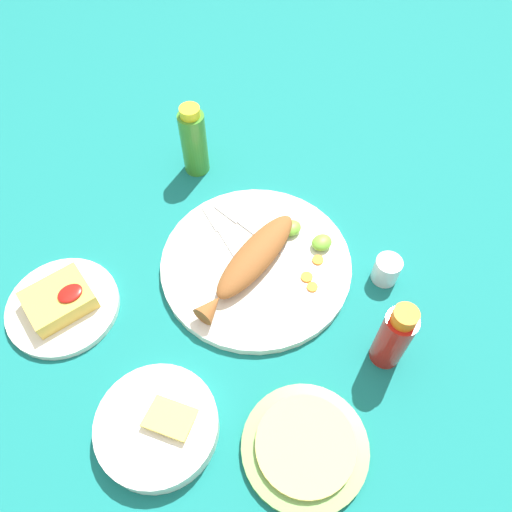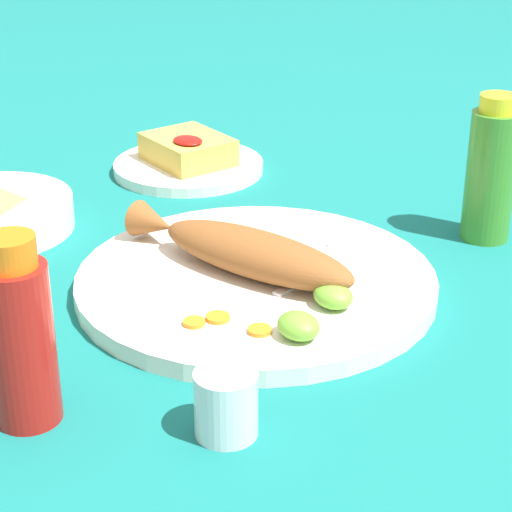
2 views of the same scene
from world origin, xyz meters
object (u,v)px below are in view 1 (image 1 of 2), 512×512
hot_sauce_bottle_red (394,337)px  tortilla_plate (305,447)px  hot_sauce_bottle_green (194,141)px  side_plate_fries (63,307)px  fork_far (242,223)px  salt_cup (386,271)px  main_plate (256,264)px  fried_fish (251,261)px  fork_near (222,233)px  guacamole_bowl (157,426)px

hot_sauce_bottle_red → tortilla_plate: 0.23m
hot_sauce_bottle_green → side_plate_fries: 0.43m
hot_sauce_bottle_green → tortilla_plate: hot_sauce_bottle_green is taller
fork_far → salt_cup: 0.30m
hot_sauce_bottle_green → main_plate: bearing=-99.7°
tortilla_plate → fried_fish: bearing=68.3°
fork_near → fork_far: same height
salt_cup → tortilla_plate: size_ratio=0.27×
fried_fish → salt_cup: fried_fish is taller
hot_sauce_bottle_green → salt_cup: 0.48m
hot_sauce_bottle_red → fried_fish: bearing=107.5°
salt_cup → side_plate_fries: bearing=150.1°
salt_cup → side_plate_fries: salt_cup is taller
guacamole_bowl → salt_cup: bearing=-0.8°
hot_sauce_bottle_red → hot_sauce_bottle_green: (-0.02, 0.57, 0.01)m
main_plate → guacamole_bowl: (-0.31, -0.16, 0.01)m
fried_fish → guacamole_bowl: 0.33m
fork_far → guacamole_bowl: guacamole_bowl is taller
fork_far → tortilla_plate: 0.44m
hot_sauce_bottle_red → side_plate_fries: (-0.41, 0.42, -0.07)m
main_plate → fried_fish: 0.03m
main_plate → fork_near: fork_near is taller
hot_sauce_bottle_green → tortilla_plate: bearing=-107.2°
fork_far → salt_cup: bearing=-160.0°
fried_fish → hot_sauce_bottle_green: (0.06, 0.29, 0.04)m
tortilla_plate → hot_sauce_bottle_red: bearing=10.4°
guacamole_bowl → fork_far: bearing=36.1°
fork_near → side_plate_fries: bearing=90.6°
side_plate_fries → fork_far: bearing=-7.2°
fork_near → hot_sauce_bottle_green: 0.22m
fork_near → side_plate_fries: size_ratio=0.91×
salt_cup → side_plate_fries: (-0.52, 0.30, -0.02)m
hot_sauce_bottle_red → fork_far: bearing=96.4°
side_plate_fries → hot_sauce_bottle_red: bearing=-45.2°
hot_sauce_bottle_red → hot_sauce_bottle_green: bearing=92.3°
tortilla_plate → side_plate_fries: bearing=113.8°
fork_far → side_plate_fries: (-0.37, 0.05, -0.01)m
guacamole_bowl → tortilla_plate: bearing=-43.5°
fried_fish → hot_sauce_bottle_green: 0.30m
hot_sauce_bottle_red → hot_sauce_bottle_green: size_ratio=0.95×
salt_cup → fork_far: bearing=120.9°
main_plate → guacamole_bowl: size_ratio=1.90×
side_plate_fries → tortilla_plate: bearing=-66.2°
fork_far → side_plate_fries: fork_far is taller
main_plate → fork_near: size_ratio=1.98×
fried_fish → guacamole_bowl: size_ratio=1.43×
fried_fish → side_plate_fries: fried_fish is taller
guacamole_bowl → hot_sauce_bottle_red: bearing=-17.7°
fork_near → guacamole_bowl: (-0.29, -0.25, 0.00)m
fork_far → guacamole_bowl: size_ratio=0.95×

